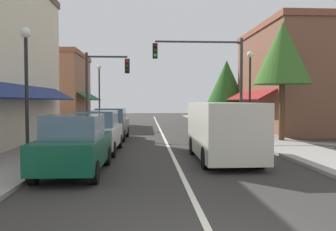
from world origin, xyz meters
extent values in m
plane|color=#33302D|center=(0.00, 18.00, 0.00)|extent=(80.00, 80.00, 0.00)
cube|color=gray|center=(-5.50, 18.00, 0.06)|extent=(2.60, 56.00, 0.12)
cube|color=gray|center=(5.50, 18.00, 0.06)|extent=(2.60, 56.00, 0.12)
cube|color=silver|center=(0.00, 18.00, 0.00)|extent=(0.14, 52.00, 0.01)
cube|color=slate|center=(-6.86, 12.00, 1.40)|extent=(0.08, 10.64, 1.80)
cube|color=navy|center=(-6.25, 12.00, 2.60)|extent=(1.27, 11.76, 0.73)
cube|color=slate|center=(-6.86, 15.08, 5.91)|extent=(0.08, 1.10, 1.30)
cube|color=brown|center=(9.18, 20.00, 3.53)|extent=(4.77, 10.00, 7.06)
cube|color=brown|center=(9.18, 20.00, 7.26)|extent=(4.97, 10.20, 0.40)
cube|color=slate|center=(6.86, 20.00, 1.40)|extent=(0.08, 7.60, 1.80)
cube|color=maroon|center=(6.25, 20.00, 2.60)|extent=(1.27, 8.40, 0.73)
cube|color=slate|center=(6.86, 17.80, 5.08)|extent=(0.08, 1.10, 1.30)
cube|color=slate|center=(6.86, 22.20, 5.08)|extent=(0.08, 1.10, 1.30)
cube|color=#8E5B42|center=(-9.79, 28.00, 3.05)|extent=(5.97, 8.00, 6.11)
cube|color=brown|center=(-9.79, 28.00, 6.31)|extent=(6.17, 8.20, 0.40)
cube|color=slate|center=(-6.86, 28.00, 1.40)|extent=(0.08, 6.08, 1.80)
cube|color=#194C2D|center=(-6.25, 28.00, 2.60)|extent=(1.27, 6.72, 0.73)
cube|color=slate|center=(-6.86, 26.24, 4.40)|extent=(0.08, 1.10, 1.30)
cube|color=slate|center=(-6.86, 29.76, 4.40)|extent=(0.08, 1.10, 1.30)
cube|color=#0F4C33|center=(-3.18, 5.87, 0.71)|extent=(1.77, 4.12, 0.80)
cube|color=slate|center=(-3.18, 5.77, 1.44)|extent=(1.54, 2.02, 0.66)
cylinder|color=black|center=(-3.95, 7.23, 0.31)|extent=(0.21, 0.62, 0.62)
cylinder|color=black|center=(-2.37, 7.21, 0.31)|extent=(0.21, 0.62, 0.62)
cylinder|color=black|center=(-3.98, 4.52, 0.31)|extent=(0.21, 0.62, 0.62)
cylinder|color=black|center=(-2.40, 4.51, 0.31)|extent=(0.21, 0.62, 0.62)
cube|color=silver|center=(-3.10, 10.20, 0.71)|extent=(1.81, 4.14, 0.80)
cube|color=slate|center=(-3.10, 10.10, 1.44)|extent=(1.56, 2.03, 0.66)
cylinder|color=black|center=(-3.86, 11.57, 0.31)|extent=(0.21, 0.62, 0.62)
cylinder|color=black|center=(-2.28, 11.53, 0.31)|extent=(0.21, 0.62, 0.62)
cylinder|color=black|center=(-3.92, 8.86, 0.31)|extent=(0.21, 0.62, 0.62)
cylinder|color=black|center=(-2.34, 8.83, 0.31)|extent=(0.21, 0.62, 0.62)
cube|color=#4C5156|center=(-3.04, 15.32, 0.71)|extent=(1.81, 4.14, 0.80)
cube|color=slate|center=(-3.04, 15.22, 1.44)|extent=(1.57, 2.03, 0.66)
cylinder|color=black|center=(-3.80, 16.69, 0.31)|extent=(0.21, 0.62, 0.62)
cylinder|color=black|center=(-2.21, 16.65, 0.31)|extent=(0.21, 0.62, 0.62)
cylinder|color=black|center=(-3.86, 13.98, 0.31)|extent=(0.21, 0.62, 0.62)
cylinder|color=black|center=(-2.28, 13.95, 0.31)|extent=(0.21, 0.62, 0.62)
cube|color=beige|center=(1.74, 7.87, 1.17)|extent=(1.96, 5.00, 1.90)
cube|color=slate|center=(1.74, 10.27, 1.59)|extent=(1.72, 0.27, 0.84)
cube|color=black|center=(1.74, 10.45, 0.48)|extent=(1.86, 0.20, 0.24)
cylinder|color=black|center=(0.86, 9.42, 0.36)|extent=(0.24, 0.72, 0.72)
cylinder|color=black|center=(2.63, 9.42, 0.36)|extent=(0.24, 0.72, 0.72)
cylinder|color=black|center=(0.86, 6.32, 0.36)|extent=(0.24, 0.72, 0.72)
cylinder|color=black|center=(2.62, 6.32, 0.36)|extent=(0.24, 0.72, 0.72)
cylinder|color=#333333|center=(4.80, 16.65, 3.01)|extent=(0.18, 0.18, 6.03)
cylinder|color=#333333|center=(2.14, 16.65, 5.78)|extent=(5.31, 0.12, 0.12)
cube|color=black|center=(-0.51, 16.47, 5.18)|extent=(0.30, 0.24, 0.90)
sphere|color=#420F0F|center=(-0.51, 16.34, 5.46)|extent=(0.20, 0.20, 0.20)
sphere|color=#3D2D0C|center=(-0.51, 16.34, 5.18)|extent=(0.20, 0.20, 0.20)
sphere|color=green|center=(-0.51, 16.34, 4.90)|extent=(0.20, 0.20, 0.20)
cylinder|color=#333333|center=(-4.80, 17.77, 2.61)|extent=(0.18, 0.18, 5.23)
cylinder|color=#333333|center=(-3.52, 17.77, 4.98)|extent=(2.56, 0.12, 0.12)
cube|color=black|center=(-2.24, 17.59, 4.38)|extent=(0.30, 0.24, 0.90)
sphere|color=red|center=(-2.24, 17.46, 4.66)|extent=(0.20, 0.20, 0.20)
sphere|color=#3D2D0C|center=(-2.24, 17.46, 4.38)|extent=(0.20, 0.20, 0.20)
sphere|color=#0C3316|center=(-2.24, 17.46, 4.10)|extent=(0.20, 0.20, 0.20)
cylinder|color=black|center=(-5.16, 7.65, 2.17)|extent=(0.12, 0.12, 4.34)
sphere|color=white|center=(-5.16, 7.65, 4.52)|extent=(0.36, 0.36, 0.36)
cylinder|color=black|center=(4.88, 15.10, 2.33)|extent=(0.12, 0.12, 4.66)
sphere|color=white|center=(4.88, 15.10, 4.84)|extent=(0.36, 0.36, 0.36)
cylinder|color=black|center=(-4.90, 24.43, 2.39)|extent=(0.12, 0.12, 4.78)
sphere|color=white|center=(-4.90, 24.43, 4.96)|extent=(0.36, 0.36, 0.36)
cylinder|color=#4C331E|center=(6.07, 13.31, 1.75)|extent=(0.30, 0.30, 3.51)
cone|color=#386626|center=(6.07, 13.31, 4.70)|extent=(2.99, 2.99, 3.28)
cylinder|color=#4C331E|center=(5.99, 25.80, 1.27)|extent=(0.30, 0.30, 2.54)
cone|color=#285B21|center=(5.99, 25.80, 3.89)|extent=(3.37, 3.37, 3.71)
camera|label=1|loc=(-1.04, -4.73, 2.18)|focal=37.58mm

